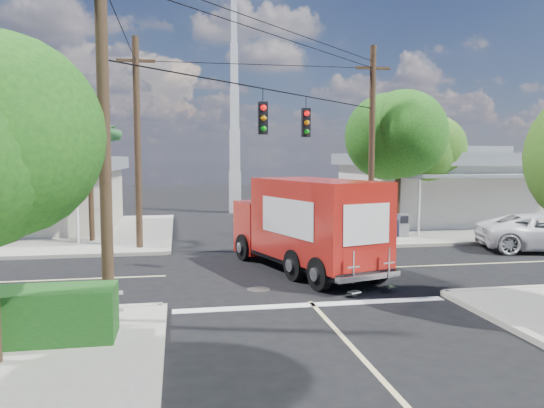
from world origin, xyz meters
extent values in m
plane|color=black|center=(0.00, 0.00, 0.00)|extent=(120.00, 120.00, 0.00)
cube|color=gray|center=(11.00, 11.00, 0.07)|extent=(14.00, 14.00, 0.14)
cube|color=#A7A294|center=(4.00, 11.00, 0.07)|extent=(0.25, 14.00, 0.14)
cube|color=#A7A294|center=(11.00, 4.00, 0.07)|extent=(14.00, 0.25, 0.14)
cube|color=gray|center=(-11.00, 11.00, 0.07)|extent=(14.00, 14.00, 0.14)
cube|color=#A7A294|center=(-4.00, 11.00, 0.07)|extent=(0.25, 14.00, 0.14)
cube|color=beige|center=(0.00, 10.00, 0.01)|extent=(0.12, 12.00, 0.01)
cube|color=beige|center=(0.00, -10.00, 0.01)|extent=(0.12, 12.00, 0.01)
cube|color=beige|center=(10.00, 0.00, 0.01)|extent=(12.00, 0.12, 0.01)
cube|color=silver|center=(0.00, -4.30, 0.01)|extent=(7.50, 0.40, 0.01)
cube|color=silver|center=(12.50, 12.00, 1.84)|extent=(11.00, 8.00, 3.40)
cube|color=gray|center=(12.50, 12.00, 3.89)|extent=(11.80, 8.80, 0.70)
cube|color=gray|center=(12.50, 12.00, 4.39)|extent=(6.05, 4.40, 0.50)
cube|color=gray|center=(12.50, 7.10, 3.04)|extent=(9.90, 1.80, 0.15)
cylinder|color=silver|center=(8.10, 6.30, 1.59)|extent=(0.12, 0.12, 2.90)
cube|color=beige|center=(-12.00, 12.50, 1.74)|extent=(10.00, 8.00, 3.20)
cube|color=gray|center=(-12.00, 12.50, 3.69)|extent=(10.80, 8.80, 0.70)
cube|color=gray|center=(-12.00, 12.50, 4.19)|extent=(5.50, 4.40, 0.50)
cylinder|color=silver|center=(-8.00, 6.80, 1.49)|extent=(0.12, 0.12, 2.70)
cube|color=silver|center=(0.50, 20.00, 1.50)|extent=(0.80, 0.80, 3.00)
cube|color=silver|center=(0.50, 20.00, 4.50)|extent=(0.70, 0.70, 3.00)
cube|color=silver|center=(0.50, 20.00, 7.50)|extent=(0.60, 0.60, 3.00)
cube|color=silver|center=(0.50, 20.00, 10.50)|extent=(0.50, 0.50, 3.00)
cube|color=silver|center=(0.50, 20.00, 13.50)|extent=(0.40, 0.40, 3.00)
sphere|color=#184A15|center=(-6.65, -7.80, 4.20)|extent=(3.25, 3.25, 3.25)
cylinder|color=#422D1C|center=(7.20, 6.80, 2.19)|extent=(0.28, 0.28, 4.10)
sphere|color=#184A15|center=(7.20, 6.80, 4.75)|extent=(4.10, 4.10, 4.10)
sphere|color=#184A15|center=(6.80, 7.00, 5.00)|extent=(3.33, 3.33, 3.33)
sphere|color=#184A15|center=(7.55, 6.50, 4.62)|extent=(3.58, 3.58, 3.58)
cylinder|color=#422D1C|center=(9.80, 9.00, 1.93)|extent=(0.28, 0.28, 3.58)
sphere|color=#2F6117|center=(9.80, 9.00, 4.17)|extent=(3.58, 3.58, 3.58)
sphere|color=#2F6117|center=(9.40, 9.20, 4.40)|extent=(2.91, 2.91, 2.91)
sphere|color=#2F6117|center=(10.15, 8.70, 4.06)|extent=(3.14, 3.14, 3.14)
cylinder|color=#422D1C|center=(-7.50, 7.50, 2.64)|extent=(0.24, 0.24, 5.00)
cone|color=#255C2B|center=(-6.60, 7.50, 5.24)|extent=(0.50, 2.06, 0.98)
cone|color=#255C2B|center=(-6.94, 8.20, 5.24)|extent=(1.92, 1.68, 0.98)
cone|color=#255C2B|center=(-7.70, 8.38, 5.24)|extent=(2.12, 0.95, 0.98)
cone|color=#255C2B|center=(-8.31, 7.89, 5.24)|extent=(1.34, 2.07, 0.98)
cone|color=#255C2B|center=(-8.31, 7.11, 5.24)|extent=(1.34, 2.07, 0.98)
cone|color=#255C2B|center=(-7.70, 6.62, 5.24)|extent=(2.12, 0.95, 0.98)
cone|color=#255C2B|center=(-6.94, 6.80, 5.24)|extent=(1.92, 1.68, 0.98)
cylinder|color=#422D1C|center=(-9.50, 9.00, 2.44)|extent=(0.24, 0.24, 4.60)
cone|color=#255C2B|center=(-8.60, 9.00, 4.84)|extent=(0.50, 2.06, 0.98)
cone|color=#255C2B|center=(-8.94, 9.70, 4.84)|extent=(1.92, 1.68, 0.98)
cone|color=#255C2B|center=(-9.70, 9.88, 4.84)|extent=(2.12, 0.95, 0.98)
cone|color=#255C2B|center=(-10.31, 9.39, 4.84)|extent=(1.34, 2.07, 0.98)
cone|color=#255C2B|center=(-10.31, 8.61, 4.84)|extent=(1.34, 2.07, 0.98)
cone|color=#255C2B|center=(-9.70, 8.12, 4.84)|extent=(2.12, 0.95, 0.98)
cone|color=#255C2B|center=(-8.94, 8.30, 4.84)|extent=(1.92, 1.68, 0.98)
cylinder|color=#473321|center=(-5.20, -5.20, 4.50)|extent=(0.28, 0.28, 9.00)
cylinder|color=#473321|center=(5.20, 5.20, 4.50)|extent=(0.28, 0.28, 9.00)
cube|color=#473321|center=(5.20, 5.20, 8.00)|extent=(1.60, 0.12, 0.12)
cylinder|color=#473321|center=(-5.20, 5.20, 4.50)|extent=(0.28, 0.28, 9.00)
cube|color=#473321|center=(-5.20, 5.20, 8.00)|extent=(1.60, 0.12, 0.12)
cylinder|color=black|center=(0.00, 0.00, 6.20)|extent=(10.43, 10.43, 0.04)
cube|color=black|center=(-0.80, -0.80, 5.25)|extent=(0.30, 0.24, 1.05)
sphere|color=red|center=(-0.80, -0.94, 5.58)|extent=(0.20, 0.20, 0.20)
cube|color=black|center=(1.10, 1.10, 5.25)|extent=(0.30, 0.24, 1.05)
sphere|color=red|center=(1.10, 0.96, 5.58)|extent=(0.20, 0.20, 0.20)
cube|color=silver|center=(-5.00, -5.60, 0.64)|extent=(0.09, 0.06, 1.00)
cube|color=red|center=(5.80, 6.20, 0.69)|extent=(0.50, 0.50, 1.10)
cube|color=#1C2D9F|center=(6.50, 6.20, 0.69)|extent=(0.50, 0.50, 1.10)
cube|color=slate|center=(7.20, 6.20, 0.69)|extent=(0.50, 0.50, 1.10)
cube|color=black|center=(0.78, 0.05, 0.51)|extent=(4.23, 7.52, 0.23)
cube|color=red|center=(-0.08, 2.74, 1.25)|extent=(2.59, 2.17, 2.03)
cube|color=black|center=(-0.28, 3.35, 1.62)|extent=(1.92, 0.81, 0.88)
cube|color=silver|center=(-0.33, 3.53, 0.60)|extent=(2.06, 0.75, 0.32)
cube|color=red|center=(1.04, -0.74, 1.90)|extent=(3.84, 5.81, 2.68)
cube|color=white|center=(2.16, -0.38, 2.03)|extent=(1.03, 3.18, 1.20)
cube|color=white|center=(-0.08, -1.10, 2.03)|extent=(1.03, 3.18, 1.20)
cube|color=white|center=(1.86, -3.31, 2.03)|extent=(1.59, 0.53, 1.20)
cube|color=silver|center=(1.90, -3.43, 0.51)|extent=(2.18, 0.90, 0.17)
cube|color=silver|center=(1.32, -3.74, 0.88)|extent=(0.41, 0.18, 0.92)
cube|color=silver|center=(2.55, -3.35, 0.88)|extent=(0.41, 0.18, 0.92)
cylinder|color=black|center=(-1.05, 2.28, 0.51)|extent=(0.59, 1.06, 1.02)
cylinder|color=black|center=(0.98, 2.93, 0.51)|extent=(0.59, 1.06, 1.02)
cylinder|color=black|center=(0.59, -2.83, 0.51)|extent=(0.59, 1.06, 1.02)
cylinder|color=black|center=(2.61, -2.18, 0.51)|extent=(0.59, 1.06, 1.02)
camera|label=1|loc=(-3.56, -17.93, 3.97)|focal=35.00mm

